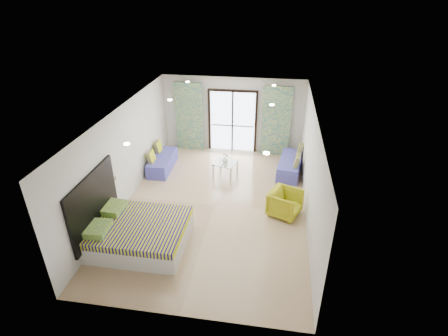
# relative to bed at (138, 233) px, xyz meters

# --- Properties ---
(floor) EXTENTS (5.00, 7.50, 0.01)m
(floor) POSITION_rel_bed_xyz_m (1.48, 1.91, -0.32)
(floor) COLOR tan
(floor) RESTS_ON ground
(ceiling) EXTENTS (5.00, 7.50, 0.01)m
(ceiling) POSITION_rel_bed_xyz_m (1.48, 1.91, 2.38)
(ceiling) COLOR silver
(ceiling) RESTS_ON ground
(wall_back) EXTENTS (5.00, 0.01, 2.70)m
(wall_back) POSITION_rel_bed_xyz_m (1.48, 5.66, 1.03)
(wall_back) COLOR silver
(wall_back) RESTS_ON ground
(wall_front) EXTENTS (5.00, 0.01, 2.70)m
(wall_front) POSITION_rel_bed_xyz_m (1.48, -1.84, 1.03)
(wall_front) COLOR silver
(wall_front) RESTS_ON ground
(wall_left) EXTENTS (0.01, 7.50, 2.70)m
(wall_left) POSITION_rel_bed_xyz_m (-1.02, 1.91, 1.03)
(wall_left) COLOR silver
(wall_left) RESTS_ON ground
(wall_right) EXTENTS (0.01, 7.50, 2.70)m
(wall_right) POSITION_rel_bed_xyz_m (3.98, 1.91, 1.03)
(wall_right) COLOR silver
(wall_right) RESTS_ON ground
(balcony_door) EXTENTS (1.76, 0.08, 2.28)m
(balcony_door) POSITION_rel_bed_xyz_m (1.48, 5.63, 0.94)
(balcony_door) COLOR black
(balcony_door) RESTS_ON floor
(balcony_rail) EXTENTS (1.52, 0.03, 0.04)m
(balcony_rail) POSITION_rel_bed_xyz_m (1.48, 5.64, 0.63)
(balcony_rail) COLOR #595451
(balcony_rail) RESTS_ON balcony_door
(curtain_left) EXTENTS (1.00, 0.10, 2.50)m
(curtain_left) POSITION_rel_bed_xyz_m (-0.07, 5.48, 0.93)
(curtain_left) COLOR white
(curtain_left) RESTS_ON floor
(curtain_right) EXTENTS (1.00, 0.10, 2.50)m
(curtain_right) POSITION_rel_bed_xyz_m (3.03, 5.48, 0.93)
(curtain_right) COLOR white
(curtain_right) RESTS_ON floor
(downlight_a) EXTENTS (0.12, 0.12, 0.02)m
(downlight_a) POSITION_rel_bed_xyz_m (0.08, -0.09, 2.35)
(downlight_a) COLOR #FFE0B2
(downlight_a) RESTS_ON ceiling
(downlight_b) EXTENTS (0.12, 0.12, 0.02)m
(downlight_b) POSITION_rel_bed_xyz_m (2.88, -0.09, 2.35)
(downlight_b) COLOR #FFE0B2
(downlight_b) RESTS_ON ceiling
(downlight_c) EXTENTS (0.12, 0.12, 0.02)m
(downlight_c) POSITION_rel_bed_xyz_m (0.08, 2.91, 2.35)
(downlight_c) COLOR #FFE0B2
(downlight_c) RESTS_ON ceiling
(downlight_d) EXTENTS (0.12, 0.12, 0.02)m
(downlight_d) POSITION_rel_bed_xyz_m (2.88, 2.91, 2.35)
(downlight_d) COLOR #FFE0B2
(downlight_d) RESTS_ON ceiling
(downlight_e) EXTENTS (0.12, 0.12, 0.02)m
(downlight_e) POSITION_rel_bed_xyz_m (0.08, 4.91, 2.35)
(downlight_e) COLOR #FFE0B2
(downlight_e) RESTS_ON ceiling
(downlight_f) EXTENTS (0.12, 0.12, 0.02)m
(downlight_f) POSITION_rel_bed_xyz_m (2.88, 4.91, 2.35)
(downlight_f) COLOR #FFE0B2
(downlight_f) RESTS_ON ceiling
(headboard) EXTENTS (0.06, 2.10, 1.50)m
(headboard) POSITION_rel_bed_xyz_m (-0.98, 0.00, 0.73)
(headboard) COLOR black
(headboard) RESTS_ON floor
(switch_plate) EXTENTS (0.02, 0.10, 0.10)m
(switch_plate) POSITION_rel_bed_xyz_m (-0.99, 1.25, 0.73)
(switch_plate) COLOR silver
(switch_plate) RESTS_ON wall_left
(bed) EXTENTS (2.19, 1.79, 0.76)m
(bed) POSITION_rel_bed_xyz_m (0.00, 0.00, 0.00)
(bed) COLOR silver
(bed) RESTS_ON floor
(daybed_left) EXTENTS (0.69, 1.66, 0.81)m
(daybed_left) POSITION_rel_bed_xyz_m (-0.63, 3.78, -0.06)
(daybed_left) COLOR #4B49AF
(daybed_left) RESTS_ON floor
(daybed_right) EXTENTS (0.89, 1.80, 0.85)m
(daybed_right) POSITION_rel_bed_xyz_m (3.60, 4.17, -0.05)
(daybed_right) COLOR #4B49AF
(daybed_right) RESTS_ON floor
(coffee_table) EXTENTS (0.83, 0.83, 0.79)m
(coffee_table) POSITION_rel_bed_xyz_m (1.52, 3.70, 0.09)
(coffee_table) COLOR silver
(coffee_table) RESTS_ON floor
(vase) EXTENTS (0.21, 0.22, 0.20)m
(vase) POSITION_rel_bed_xyz_m (1.50, 3.67, 0.24)
(vase) COLOR white
(vase) RESTS_ON coffee_table
(armchair) EXTENTS (0.96, 0.99, 0.79)m
(armchair) POSITION_rel_bed_xyz_m (3.42, 1.75, 0.08)
(armchair) COLOR #B1AE16
(armchair) RESTS_ON floor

